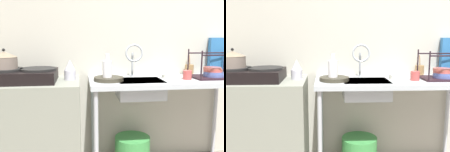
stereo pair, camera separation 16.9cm
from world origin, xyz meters
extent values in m
cube|color=beige|center=(0.00, 1.71, 1.27)|extent=(5.39, 0.10, 2.55)
cube|color=gray|center=(-1.79, 1.40, 0.41)|extent=(0.93, 0.53, 0.83)
cube|color=#B0B8BE|center=(-0.59, 1.40, 0.81)|extent=(1.30, 0.53, 0.04)
cylinder|color=#AFB4BC|center=(-1.20, 1.18, 0.39)|extent=(0.04, 0.04, 0.79)
cylinder|color=#ABBCC4|center=(-1.20, 1.62, 0.39)|extent=(0.04, 0.04, 0.79)
cylinder|color=#B2B5C2|center=(0.02, 1.62, 0.39)|extent=(0.04, 0.04, 0.79)
cube|color=black|center=(-1.78, 1.40, 0.87)|extent=(0.54, 0.39, 0.09)
cylinder|color=black|center=(-1.91, 1.40, 0.93)|extent=(0.29, 0.29, 0.02)
cylinder|color=black|center=(-1.65, 1.40, 0.93)|extent=(0.29, 0.29, 0.02)
cylinder|color=slate|center=(-1.91, 1.40, 0.98)|extent=(0.20, 0.20, 0.09)
cone|color=gray|center=(-1.91, 1.40, 1.05)|extent=(0.20, 0.20, 0.04)
sphere|color=black|center=(-1.91, 1.40, 1.09)|extent=(0.02, 0.02, 0.02)
cylinder|color=silver|center=(-1.40, 1.45, 0.87)|extent=(0.10, 0.10, 0.08)
cone|color=silver|center=(-1.40, 1.45, 0.95)|extent=(0.09, 0.09, 0.09)
cube|color=#B0B8BE|center=(-0.82, 1.36, 0.75)|extent=(0.38, 0.31, 0.15)
cylinder|color=#B0B8BE|center=(-0.85, 1.55, 0.94)|extent=(0.02, 0.02, 0.22)
torus|color=#B0B8BE|center=(-0.85, 1.47, 1.05)|extent=(0.16, 0.02, 0.16)
cylinder|color=#353126|center=(-1.08, 1.37, 0.84)|extent=(0.25, 0.25, 0.03)
cylinder|color=black|center=(-0.33, 1.27, 0.95)|extent=(0.01, 0.01, 0.25)
cylinder|color=black|center=(-0.33, 1.53, 0.95)|extent=(0.01, 0.01, 0.25)
cylinder|color=black|center=(-0.15, 1.53, 1.04)|extent=(0.35, 0.01, 0.01)
cube|color=black|center=(-0.15, 1.40, 0.83)|extent=(0.37, 0.28, 0.01)
cylinder|color=#5362A3|center=(-0.14, 1.40, 0.85)|extent=(0.18, 0.18, 0.02)
cylinder|color=#5466A4|center=(-0.14, 1.41, 0.87)|extent=(0.17, 0.17, 0.02)
cylinder|color=#C0514A|center=(-0.15, 1.41, 0.89)|extent=(0.16, 0.16, 0.02)
cylinder|color=#B5564B|center=(-0.16, 1.41, 0.91)|extent=(0.15, 0.15, 0.02)
cylinder|color=#B64644|center=(-0.41, 1.35, 0.87)|extent=(0.07, 0.07, 0.08)
cylinder|color=white|center=(-0.54, 1.43, 0.85)|extent=(0.13, 0.13, 0.04)
cylinder|color=white|center=(-1.10, 1.36, 0.91)|extent=(0.08, 0.08, 0.17)
cylinder|color=white|center=(-1.10, 1.36, 1.02)|extent=(0.04, 0.04, 0.06)
cube|color=#2A69AB|center=(-0.01, 1.61, 1.00)|extent=(0.16, 0.10, 0.35)
cylinder|color=#A17C4B|center=(-0.28, 1.60, 0.87)|extent=(0.08, 0.08, 0.09)
cylinder|color=olive|center=(-0.28, 1.60, 0.94)|extent=(0.01, 0.06, 0.16)
cylinder|color=#3D9547|center=(-0.85, 1.48, 0.14)|extent=(0.32, 0.32, 0.28)
camera|label=1|loc=(-1.32, -0.71, 1.20)|focal=41.11mm
camera|label=2|loc=(-1.15, -0.72, 1.20)|focal=41.11mm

